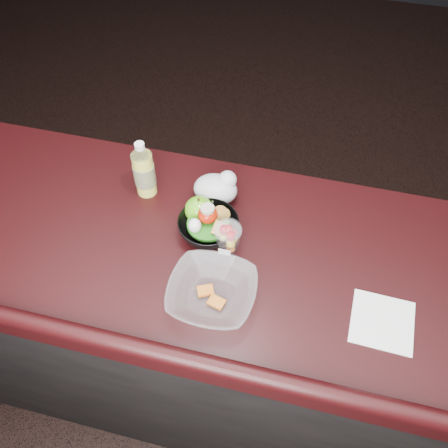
{
  "coord_description": "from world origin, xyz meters",
  "views": [
    {
      "loc": [
        0.25,
        -0.52,
        2.19
      ],
      "look_at": [
        0.04,
        0.33,
        1.1
      ],
      "focal_mm": 40.0,
      "sensor_mm": 36.0,
      "label": 1
    }
  ],
  "objects_px": {
    "snack_bowl": "(208,226)",
    "fruit_cup": "(228,237)",
    "green_apple": "(199,210)",
    "lemonade_bottle": "(144,172)",
    "takeout_bowl": "(212,293)"
  },
  "relations": [
    {
      "from": "fruit_cup",
      "to": "snack_bowl",
      "type": "xyz_separation_m",
      "value": [
        -0.07,
        0.05,
        -0.02
      ]
    },
    {
      "from": "green_apple",
      "to": "lemonade_bottle",
      "type": "bearing_deg",
      "value": 160.57
    },
    {
      "from": "snack_bowl",
      "to": "fruit_cup",
      "type": "bearing_deg",
      "value": -32.87
    },
    {
      "from": "snack_bowl",
      "to": "takeout_bowl",
      "type": "bearing_deg",
      "value": -72.0
    },
    {
      "from": "fruit_cup",
      "to": "green_apple",
      "type": "xyz_separation_m",
      "value": [
        -0.11,
        0.09,
        -0.02
      ]
    },
    {
      "from": "green_apple",
      "to": "snack_bowl",
      "type": "distance_m",
      "value": 0.06
    },
    {
      "from": "lemonade_bottle",
      "to": "snack_bowl",
      "type": "height_order",
      "value": "lemonade_bottle"
    },
    {
      "from": "fruit_cup",
      "to": "lemonade_bottle",
      "type": "bearing_deg",
      "value": 152.06
    },
    {
      "from": "snack_bowl",
      "to": "takeout_bowl",
      "type": "height_order",
      "value": "snack_bowl"
    },
    {
      "from": "lemonade_bottle",
      "to": "takeout_bowl",
      "type": "bearing_deg",
      "value": -47.5
    },
    {
      "from": "lemonade_bottle",
      "to": "takeout_bowl",
      "type": "relative_size",
      "value": 0.85
    },
    {
      "from": "green_apple",
      "to": "takeout_bowl",
      "type": "xyz_separation_m",
      "value": [
        0.11,
        -0.26,
        -0.01
      ]
    },
    {
      "from": "green_apple",
      "to": "snack_bowl",
      "type": "bearing_deg",
      "value": -49.69
    },
    {
      "from": "lemonade_bottle",
      "to": "fruit_cup",
      "type": "distance_m",
      "value": 0.34
    },
    {
      "from": "green_apple",
      "to": "takeout_bowl",
      "type": "bearing_deg",
      "value": -67.26
    }
  ]
}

